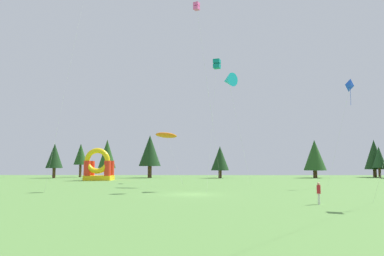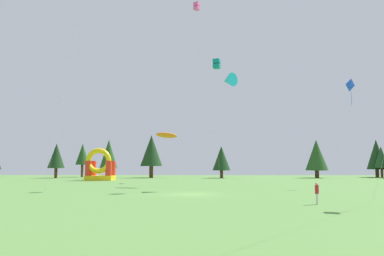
{
  "view_description": "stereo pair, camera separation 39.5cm",
  "coord_description": "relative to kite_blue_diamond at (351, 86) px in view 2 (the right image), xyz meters",
  "views": [
    {
      "loc": [
        0.61,
        -35.89,
        2.88
      ],
      "look_at": [
        0.0,
        8.61,
        7.09
      ],
      "focal_mm": 35.34,
      "sensor_mm": 36.0,
      "label": 1
    },
    {
      "loc": [
        1.0,
        -35.88,
        2.88
      ],
      "look_at": [
        0.0,
        8.61,
        7.09
      ],
      "focal_mm": 35.34,
      "sensor_mm": 36.0,
      "label": 2
    }
  ],
  "objects": [
    {
      "name": "tree_row_8",
      "position": [
        19.04,
        35.55,
        -7.52
      ],
      "size": [
        4.08,
        4.08,
        8.01
      ],
      "color": "#4C331E",
      "rests_on": "ground_plane"
    },
    {
      "name": "tree_row_6",
      "position": [
        5.11,
        31.6,
        -7.73
      ],
      "size": [
        4.52,
        4.52,
        7.75
      ],
      "color": "#4C331E",
      "rests_on": "ground_plane"
    },
    {
      "name": "tree_row_4",
      "position": [
        -28.71,
        31.92,
        -6.81
      ],
      "size": [
        4.53,
        4.53,
        8.77
      ],
      "color": "#4C331E",
      "rests_on": "ground_plane"
    },
    {
      "name": "kite_pink_box",
      "position": [
        -18.98,
        0.75,
        10.59
      ],
      "size": [
        3.84,
        7.02,
        23.51
      ],
      "color": "#EA599E",
      "rests_on": "ground_plane"
    },
    {
      "name": "tree_row_7",
      "position": [
        18.87,
        33.08,
        -8.14
      ],
      "size": [
        2.75,
        2.75,
        6.46
      ],
      "color": "#4C331E",
      "rests_on": "ground_plane"
    },
    {
      "name": "kite_green_parafoil",
      "position": [
        -24.8,
        11.28,
        -5.0
      ],
      "size": [
        1.22,
        2.26,
        7.89
      ],
      "color": "green",
      "rests_on": "ground_plane"
    },
    {
      "name": "inflatable_yellow_castle",
      "position": [
        -36.07,
        19.54,
        -10.32
      ],
      "size": [
        4.62,
        3.92,
        5.57
      ],
      "color": "yellow",
      "rests_on": "ground_plane"
    },
    {
      "name": "kite_cyan_delta",
      "position": [
        -15.26,
        -2.49,
        0.26
      ],
      "size": [
        3.97,
        3.45,
        13.42
      ],
      "color": "#19B7CC",
      "rests_on": "ground_plane"
    },
    {
      "name": "ground_plane",
      "position": [
        -19.54,
        -10.18,
        -12.34
      ],
      "size": [
        120.0,
        120.0,
        0.0
      ],
      "primitive_type": "plane",
      "color": "#5B8C42"
    },
    {
      "name": "tree_row_2",
      "position": [
        -44.17,
        35.46,
        -7.45
      ],
      "size": [
        2.89,
        2.89,
        7.24
      ],
      "color": "#4C331E",
      "rests_on": "ground_plane"
    },
    {
      "name": "tree_row_1",
      "position": [
        -47.79,
        29.99,
        -7.9
      ],
      "size": [
        3.35,
        3.35,
        6.97
      ],
      "color": "#4C331E",
      "rests_on": "ground_plane"
    },
    {
      "name": "kite_blue_diamond",
      "position": [
        0.0,
        0.0,
        0.0
      ],
      "size": [
        3.52,
        1.47,
        12.98
      ],
      "color": "blue",
      "rests_on": "ground_plane"
    },
    {
      "name": "person_left_edge",
      "position": [
        -10.3,
        -18.85,
        -11.41
      ],
      "size": [
        0.27,
        0.27,
        1.56
      ],
      "rotation": [
        0.0,
        0.0,
        4.71
      ],
      "color": "silver",
      "rests_on": "ground_plane"
    },
    {
      "name": "kite_teal_box",
      "position": [
        -16.7,
        -4.4,
        1.71
      ],
      "size": [
        1.77,
        4.39,
        14.59
      ],
      "color": "#0C7F7A",
      "rests_on": "ground_plane"
    },
    {
      "name": "kite_orange_parafoil",
      "position": [
        -22.87,
        1.6,
        -5.87
      ],
      "size": [
        3.89,
        2.14,
        7.08
      ],
      "color": "orange",
      "rests_on": "ground_plane"
    },
    {
      "name": "tree_row_3",
      "position": [
        -37.1,
        29.91,
        -7.52
      ],
      "size": [
        3.53,
        3.53,
        7.72
      ],
      "color": "#4C331E",
      "rests_on": "ground_plane"
    },
    {
      "name": "tree_row_5",
      "position": [
        -14.32,
        30.47,
        -8.39
      ],
      "size": [
        3.62,
        3.62,
        6.42
      ],
      "color": "#4C331E",
      "rests_on": "ground_plane"
    }
  ]
}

